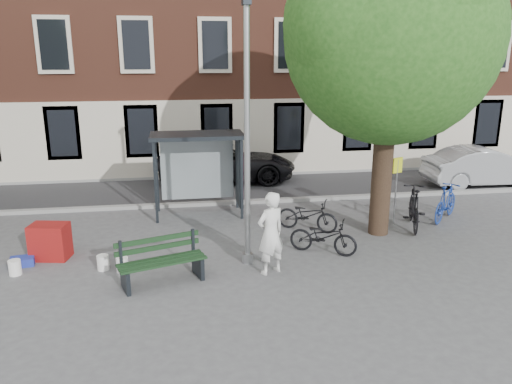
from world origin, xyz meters
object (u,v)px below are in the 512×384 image
object	(u,v)px
bike_c	(307,215)
car_dark	(227,162)
bench	(162,263)
car_silver	(484,167)
painter	(271,233)
bike_a	(323,236)
bike_b	(446,202)
lamppost	(247,152)
notice_sign	(397,175)
red_stand	(50,241)
bike_d	(414,207)
bus_shelter	(210,155)

from	to	relation	value
bike_c	car_dark	size ratio (longest dim) A/B	0.33
bench	car_silver	size ratio (longest dim) A/B	0.45
painter	bike_a	xyz separation A→B (m)	(1.56, 0.96, -0.53)
bike_b	bike_c	distance (m)	4.47
lamppost	notice_sign	distance (m)	5.43
bike_a	red_stand	world-z (taller)	bike_a
bike_d	red_stand	world-z (taller)	bike_d
bench	bike_c	size ratio (longest dim) A/B	1.14
bike_c	lamppost	bearing A→B (deg)	166.13
bench	bus_shelter	bearing A→B (deg)	55.40
painter	bike_b	xyz separation A→B (m)	(6.06, 2.98, -0.42)
bike_a	lamppost	bearing A→B (deg)	127.70
car_dark	bike_a	bearing A→B (deg)	-163.57
bus_shelter	bike_d	distance (m)	6.38
bike_b	car_dark	xyz separation A→B (m)	(-6.16, 6.09, 0.20)
bike_b	bike_d	distance (m)	1.42
car_dark	bike_d	bearing A→B (deg)	-138.93
lamppost	red_stand	size ratio (longest dim) A/B	6.79
car_silver	red_stand	world-z (taller)	car_silver
red_stand	bike_d	bearing A→B (deg)	4.20
lamppost	bike_a	size ratio (longest dim) A/B	3.48
lamppost	bench	xyz separation A→B (m)	(-2.06, -0.78, -2.32)
painter	notice_sign	size ratio (longest dim) A/B	0.97
bus_shelter	bike_b	bearing A→B (deg)	-14.18
bench	car_dark	size ratio (longest dim) A/B	0.37
bus_shelter	car_dark	bearing A→B (deg)	77.53
bike_a	red_stand	bearing A→B (deg)	113.31
car_silver	bike_c	bearing A→B (deg)	117.53
bike_c	car_dark	world-z (taller)	car_dark
bench	bike_a	xyz separation A→B (m)	(4.06, 1.07, -0.00)
bus_shelter	bike_c	world-z (taller)	bus_shelter
bike_b	bike_d	world-z (taller)	bike_d
bike_c	car_silver	world-z (taller)	car_silver
lamppost	bike_d	bearing A→B (deg)	18.86
lamppost	bus_shelter	world-z (taller)	lamppost
bike_b	red_stand	distance (m)	11.42
lamppost	bike_b	xyz separation A→B (m)	(6.50, 2.31, -2.22)
bike_d	notice_sign	xyz separation A→B (m)	(-0.40, 0.45, 0.87)
painter	bike_c	bearing A→B (deg)	-147.04
car_silver	bike_d	bearing A→B (deg)	131.91
bus_shelter	car_silver	world-z (taller)	bus_shelter
painter	bike_a	distance (m)	1.90
bike_d	car_dark	world-z (taller)	car_dark
bench	bike_b	bearing A→B (deg)	1.77
car_dark	red_stand	distance (m)	9.02
bike_b	red_stand	world-z (taller)	bike_b
lamppost	bike_b	world-z (taller)	lamppost
lamppost	painter	size ratio (longest dim) A/B	3.09
bike_d	car_silver	xyz separation A→B (m)	(4.95, 4.23, 0.12)
lamppost	bike_d	world-z (taller)	lamppost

